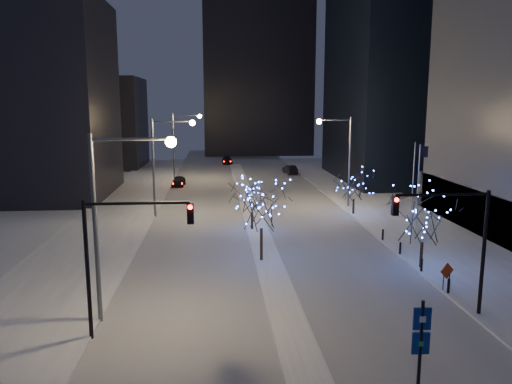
{
  "coord_description": "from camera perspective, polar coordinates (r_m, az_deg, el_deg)",
  "views": [
    {
      "loc": [
        -3.77,
        -23.62,
        11.49
      ],
      "look_at": [
        -0.79,
        12.63,
        5.0
      ],
      "focal_mm": 35.0,
      "sensor_mm": 36.0,
      "label": 1
    }
  ],
  "objects": [
    {
      "name": "street_lamp_w_mid",
      "position": [
        51.13,
        -10.51,
        4.35
      ],
      "size": [
        4.4,
        0.56,
        10.0
      ],
      "color": "#595E66",
      "rests_on": "ground"
    },
    {
      "name": "street_lamp_east",
      "position": [
        55.61,
        9.78,
        4.77
      ],
      "size": [
        3.9,
        0.56,
        10.0
      ],
      "color": "#595E66",
      "rests_on": "ground"
    },
    {
      "name": "horizon_block",
      "position": [
        116.42,
        0.13,
        14.81
      ],
      "size": [
        24.0,
        14.0,
        42.0
      ],
      "primitive_type": "cube",
      "color": "black",
      "rests_on": "ground"
    },
    {
      "name": "construction_sign",
      "position": [
        33.11,
        20.97,
        -8.69
      ],
      "size": [
        1.01,
        0.38,
        1.75
      ],
      "rotation": [
        0.0,
        0.0,
        0.33
      ],
      "color": "black",
      "rests_on": "east_sidewalk"
    },
    {
      "name": "filler_west_far",
      "position": [
        96.29,
        -18.21,
        7.54
      ],
      "size": [
        18.0,
        16.0,
        16.0
      ],
      "primitive_type": "cube",
      "color": "black",
      "rests_on": "ground"
    },
    {
      "name": "holiday_tree_median_far",
      "position": [
        45.08,
        -0.46,
        -0.78
      ],
      "size": [
        3.58,
        3.58,
        4.29
      ],
      "color": "black",
      "rests_on": "median"
    },
    {
      "name": "filler_west_near",
      "position": [
        68.08,
        -25.94,
        9.55
      ],
      "size": [
        22.0,
        18.0,
        24.0
      ],
      "primitive_type": "cube",
      "color": "black",
      "rests_on": "ground"
    },
    {
      "name": "west_sidewalk",
      "position": [
        46.24,
        -17.39,
        -4.65
      ],
      "size": [
        8.0,
        90.0,
        0.15
      ],
      "primitive_type": "cube",
      "color": "white",
      "rests_on": "ground"
    },
    {
      "name": "east_sidewalk",
      "position": [
        48.84,
        18.09,
        -3.91
      ],
      "size": [
        10.0,
        90.0,
        0.15
      ],
      "primitive_type": "cube",
      "color": "white",
      "rests_on": "ground"
    },
    {
      "name": "holiday_tree_plaza_far",
      "position": [
        52.42,
        11.16,
        0.82
      ],
      "size": [
        4.85,
        4.85,
        4.86
      ],
      "color": "black",
      "rests_on": "east_sidewalk"
    },
    {
      "name": "road",
      "position": [
        59.85,
        -1.01,
        -0.94
      ],
      "size": [
        20.0,
        130.0,
        0.02
      ],
      "primitive_type": "cube",
      "color": "#A6ABB5",
      "rests_on": "ground"
    },
    {
      "name": "street_lamp_w_near",
      "position": [
        26.61,
        -15.81,
        -1.09
      ],
      "size": [
        4.4,
        0.56,
        10.0
      ],
      "color": "#595E66",
      "rests_on": "ground"
    },
    {
      "name": "car_mid",
      "position": [
        82.19,
        3.91,
        2.57
      ],
      "size": [
        2.06,
        4.55,
        1.45
      ],
      "primitive_type": "imported",
      "rotation": [
        0.0,
        0.0,
        3.26
      ],
      "color": "black",
      "rests_on": "ground"
    },
    {
      "name": "flagpoles",
      "position": [
        44.82,
        17.84,
        1.04
      ],
      "size": [
        1.35,
        2.6,
        8.0
      ],
      "color": "silver",
      "rests_on": "east_sidewalk"
    },
    {
      "name": "bollards",
      "position": [
        38.0,
        17.22,
        -7.0
      ],
      "size": [
        0.16,
        12.16,
        0.9
      ],
      "color": "black",
      "rests_on": "east_sidewalk"
    },
    {
      "name": "wayfinding_sign",
      "position": [
        21.35,
        18.33,
        -15.54
      ],
      "size": [
        0.71,
        0.14,
        3.96
      ],
      "rotation": [
        0.0,
        0.0,
        -0.04
      ],
      "color": "black",
      "rests_on": "ground"
    },
    {
      "name": "median",
      "position": [
        54.95,
        -0.67,
        -1.87
      ],
      "size": [
        2.0,
        80.0,
        0.15
      ],
      "primitive_type": "cube",
      "color": "white",
      "rests_on": "ground"
    },
    {
      "name": "car_far",
      "position": [
        95.79,
        -3.32,
        3.62
      ],
      "size": [
        2.08,
        4.69,
        1.34
      ],
      "primitive_type": "imported",
      "rotation": [
        0.0,
        0.0,
        0.05
      ],
      "color": "black",
      "rests_on": "ground"
    },
    {
      "name": "holiday_tree_plaza_near",
      "position": [
        36.29,
        18.6,
        -2.81
      ],
      "size": [
        5.84,
        5.84,
        5.67
      ],
      "color": "black",
      "rests_on": "east_sidewalk"
    },
    {
      "name": "street_lamp_w_far",
      "position": [
        75.96,
        -8.65,
        6.24
      ],
      "size": [
        4.4,
        0.56,
        10.0
      ],
      "color": "#595E66",
      "rests_on": "ground"
    },
    {
      "name": "ground",
      "position": [
        26.54,
        4.09,
        -15.57
      ],
      "size": [
        160.0,
        160.0,
        0.0
      ],
      "primitive_type": "plane",
      "color": "silver",
      "rests_on": "ground"
    },
    {
      "name": "traffic_signal_east",
      "position": [
        28.51,
        22.0,
        -4.29
      ],
      "size": [
        5.26,
        0.43,
        7.0
      ],
      "color": "black",
      "rests_on": "ground"
    },
    {
      "name": "traffic_signal_west",
      "position": [
        25.0,
        -15.37,
        -5.88
      ],
      "size": [
        5.26,
        0.43,
        7.0
      ],
      "color": "black",
      "rests_on": "ground"
    },
    {
      "name": "holiday_tree_median_near",
      "position": [
        35.92,
        0.62,
        -1.47
      ],
      "size": [
        6.17,
        6.17,
        6.24
      ],
      "color": "black",
      "rests_on": "median"
    },
    {
      "name": "car_near",
      "position": [
        70.74,
        -8.84,
        1.23
      ],
      "size": [
        1.93,
        4.23,
        1.41
      ],
      "primitive_type": "imported",
      "rotation": [
        0.0,
        0.0,
        -0.07
      ],
      "color": "black",
      "rests_on": "ground"
    }
  ]
}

